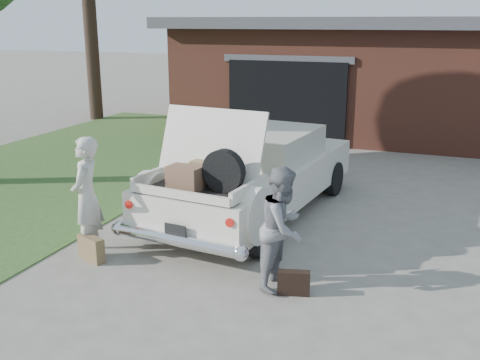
% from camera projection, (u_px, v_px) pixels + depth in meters
% --- Properties ---
extents(ground, '(90.00, 90.00, 0.00)m').
position_uv_depth(ground, '(224.00, 271.00, 7.48)').
color(ground, gray).
rests_on(ground, ground).
extents(grass_strip, '(6.00, 16.00, 0.02)m').
position_uv_depth(grass_strip, '(41.00, 175.00, 12.06)').
color(grass_strip, '#2D4C1E').
rests_on(grass_strip, ground).
extents(house, '(12.80, 7.80, 3.30)m').
position_uv_depth(house, '(398.00, 73.00, 16.99)').
color(house, brown).
rests_on(house, ground).
extents(sedan, '(2.43, 5.15, 2.00)m').
position_uv_depth(sedan, '(255.00, 173.00, 9.49)').
color(sedan, silver).
rests_on(sedan, ground).
extents(woman_left, '(0.57, 0.71, 1.69)m').
position_uv_depth(woman_left, '(87.00, 196.00, 7.84)').
color(woman_left, beige).
rests_on(woman_left, ground).
extents(woman_right, '(0.67, 0.81, 1.54)m').
position_uv_depth(woman_right, '(283.00, 228.00, 6.87)').
color(woman_right, slate).
rests_on(woman_right, ground).
extents(suitcase_left, '(0.47, 0.30, 0.35)m').
position_uv_depth(suitcase_left, '(91.00, 248.00, 7.76)').
color(suitcase_left, olive).
rests_on(suitcase_left, ground).
extents(suitcase_right, '(0.41, 0.22, 0.30)m').
position_uv_depth(suitcase_right, '(294.00, 283.00, 6.80)').
color(suitcase_right, black).
rests_on(suitcase_right, ground).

